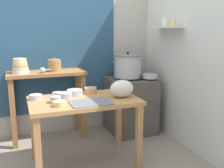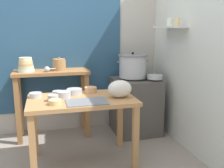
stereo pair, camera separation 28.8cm
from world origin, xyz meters
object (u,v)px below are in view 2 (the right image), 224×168
object	(u,v)px
plastic_bag	(120,89)
serving_tray	(87,102)
prep_bowl_4	(36,95)
clay_pot	(59,65)
prep_bowl_3	(117,90)
prep_bowl_0	(91,90)
stove_block	(135,105)
prep_bowl_7	(53,98)
steamer_pot	(133,66)
wide_pan	(155,77)
prep_table	(82,108)
prep_bowl_1	(64,94)
prep_bowl_5	(58,93)
bowl_stack_enamel	(26,65)
prep_bowl_6	(74,91)
back_shelf_table	(52,87)
prep_bowl_2	(55,102)
ladle	(48,69)

from	to	relation	value
plastic_bag	serving_tray	bearing A→B (deg)	-164.97
prep_bowl_4	clay_pot	bearing A→B (deg)	65.69
prep_bowl_3	prep_bowl_0	bearing A→B (deg)	166.17
stove_block	prep_bowl_7	world-z (taller)	prep_bowl_7
steamer_pot	prep_bowl_4	size ratio (longest dim) A/B	3.26
steamer_pot	wide_pan	distance (m)	0.33
prep_table	stove_block	distance (m)	1.09
plastic_bag	prep_bowl_4	distance (m)	0.89
prep_bowl_1	prep_bowl_5	distance (m)	0.16
clay_pot	prep_bowl_4	bearing A→B (deg)	-114.31
prep_bowl_0	prep_bowl_7	size ratio (longest dim) A/B	1.28
bowl_stack_enamel	prep_bowl_3	distance (m)	1.22
prep_table	prep_bowl_6	bearing A→B (deg)	106.55
prep_table	prep_bowl_6	world-z (taller)	prep_bowl_6
back_shelf_table	prep_bowl_6	bearing A→B (deg)	-70.33
prep_bowl_1	prep_bowl_7	size ratio (longest dim) A/B	1.36
stove_block	prep_bowl_2	size ratio (longest dim) A/B	6.29
prep_bowl_4	prep_bowl_7	xyz separation A→B (m)	(0.17, -0.18, 0.01)
back_shelf_table	ladle	size ratio (longest dim) A/B	3.59
serving_tray	prep_bowl_3	distance (m)	0.51
ladle	prep_bowl_1	bearing A→B (deg)	-77.66
prep_bowl_5	prep_bowl_4	bearing A→B (deg)	-165.79
ladle	prep_bowl_3	distance (m)	0.95
stove_block	serving_tray	world-z (taller)	stove_block
back_shelf_table	plastic_bag	bearing A→B (deg)	-52.50
back_shelf_table	prep_bowl_1	size ratio (longest dim) A/B	6.58
ladle	prep_bowl_5	size ratio (longest dim) A/B	2.32
steamer_pot	prep_bowl_5	bearing A→B (deg)	-155.22
bowl_stack_enamel	back_shelf_table	bearing A→B (deg)	1.10
clay_pot	prep_bowl_7	distance (m)	0.86
ladle	prep_bowl_6	xyz separation A→B (m)	(0.26, -0.52, -0.18)
back_shelf_table	prep_bowl_0	xyz separation A→B (m)	(0.41, -0.58, 0.08)
wide_pan	prep_bowl_0	bearing A→B (deg)	-162.46
ladle	serving_tray	world-z (taller)	ladle
bowl_stack_enamel	ladle	distance (m)	0.28
bowl_stack_enamel	wide_pan	world-z (taller)	bowl_stack_enamel
plastic_bag	wide_pan	size ratio (longest dim) A/B	1.27
prep_table	ladle	bearing A→B (deg)	114.30
bowl_stack_enamel	steamer_pot	bearing A→B (deg)	-4.31
serving_tray	prep_bowl_0	bearing A→B (deg)	74.47
prep_bowl_3	prep_bowl_7	xyz separation A→B (m)	(-0.72, -0.18, 0.01)
prep_bowl_4	ladle	bearing A→B (deg)	75.36
back_shelf_table	prep_bowl_2	bearing A→B (deg)	-90.15
prep_bowl_2	prep_bowl_6	distance (m)	0.41
prep_table	prep_bowl_5	bearing A→B (deg)	137.88
serving_tray	steamer_pot	bearing A→B (deg)	48.00
ladle	prep_bowl_1	world-z (taller)	ladle
ladle	bowl_stack_enamel	bearing A→B (deg)	162.27
stove_block	steamer_pot	world-z (taller)	steamer_pot
back_shelf_table	stove_block	xyz separation A→B (m)	(1.11, -0.13, -0.30)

